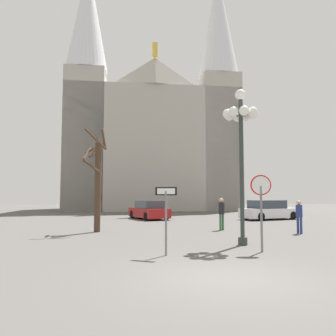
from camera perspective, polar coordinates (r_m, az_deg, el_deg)
The scene contains 10 objects.
ground_plane at distance 8.52m, azimuth 9.66°, elevation -17.71°, with size 120.00×120.00×0.00m, color #514F4C.
cathedral at distance 44.46m, azimuth -2.66°, elevation 5.77°, with size 21.97×13.92×31.43m.
stop_sign at distance 12.22m, azimuth 15.32°, elevation -4.94°, with size 0.70×0.18×2.64m.
one_way_arrow_sign at distance 11.12m, azimuth -0.34°, elevation -7.05°, with size 0.70×0.32×2.20m.
street_lamp at distance 13.93m, azimuth 12.11°, elevation 6.33°, with size 1.45×1.45×6.17m.
bare_tree at distance 18.35m, azimuth -11.80°, elevation -2.13°, with size 1.34×1.58×5.42m.
parked_car_near_red at distance 27.32m, azimuth -3.19°, elevation -7.11°, with size 3.47×4.68×1.46m.
parked_car_far_white at distance 27.93m, azimuth 16.51°, elevation -6.84°, with size 4.95×3.44×1.50m.
pedestrian_walking at distance 19.12m, azimuth 8.95°, elevation -7.07°, with size 0.32×0.32×1.75m.
pedestrian_standing at distance 18.44m, azimuth 21.11°, elevation -7.13°, with size 0.32×0.32×1.66m.
Camera 1 is at (-1.69, -8.11, 1.96)m, focal length 36.38 mm.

